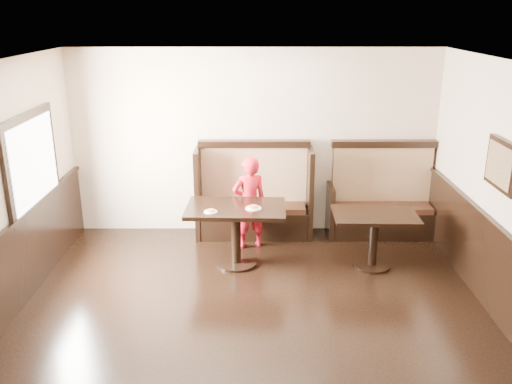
{
  "coord_description": "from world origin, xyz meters",
  "views": [
    {
      "loc": [
        0.02,
        -4.48,
        3.31
      ],
      "look_at": [
        0.03,
        2.35,
        1.0
      ],
      "focal_mm": 38.0,
      "sensor_mm": 36.0,
      "label": 1
    }
  ],
  "objects_px": {
    "table_main": "(236,220)",
    "booth_main": "(254,202)",
    "child": "(249,203)",
    "booth_neighbor": "(381,204)",
    "table_neighbor": "(374,227)"
  },
  "relations": [
    {
      "from": "booth_neighbor",
      "to": "table_main",
      "type": "xyz_separation_m",
      "value": [
        -2.19,
        -1.06,
        0.16
      ]
    },
    {
      "from": "table_main",
      "to": "booth_main",
      "type": "bearing_deg",
      "value": 79.22
    },
    {
      "from": "booth_neighbor",
      "to": "table_main",
      "type": "distance_m",
      "value": 2.44
    },
    {
      "from": "table_neighbor",
      "to": "child",
      "type": "xyz_separation_m",
      "value": [
        -1.67,
        0.64,
        0.11
      ]
    },
    {
      "from": "booth_main",
      "to": "booth_neighbor",
      "type": "height_order",
      "value": "same"
    },
    {
      "from": "table_neighbor",
      "to": "booth_neighbor",
      "type": "bearing_deg",
      "value": 74.38
    },
    {
      "from": "table_main",
      "to": "table_neighbor",
      "type": "distance_m",
      "value": 1.84
    },
    {
      "from": "table_main",
      "to": "child",
      "type": "distance_m",
      "value": 0.6
    },
    {
      "from": "child",
      "to": "table_main",
      "type": "bearing_deg",
      "value": 55.93
    },
    {
      "from": "table_neighbor",
      "to": "booth_main",
      "type": "bearing_deg",
      "value": 146.51
    },
    {
      "from": "table_main",
      "to": "child",
      "type": "relative_size",
      "value": 0.98
    },
    {
      "from": "booth_neighbor",
      "to": "child",
      "type": "relative_size",
      "value": 1.21
    },
    {
      "from": "booth_main",
      "to": "table_neighbor",
      "type": "xyz_separation_m",
      "value": [
        1.6,
        -1.13,
        0.04
      ]
    },
    {
      "from": "booth_main",
      "to": "booth_neighbor",
      "type": "xyz_separation_m",
      "value": [
        1.95,
        -0.0,
        -0.05
      ]
    },
    {
      "from": "table_main",
      "to": "child",
      "type": "height_order",
      "value": "child"
    }
  ]
}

